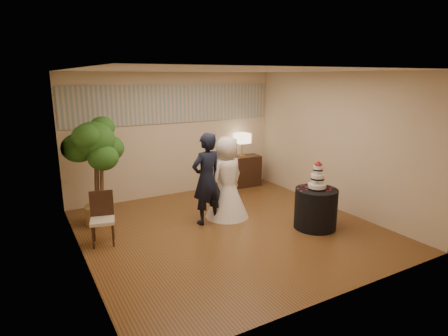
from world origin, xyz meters
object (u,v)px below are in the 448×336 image
wedding_cake (318,175)px  console (242,171)px  cake_table (316,208)px  ficus_tree (96,171)px  bride (227,178)px  side_chair (102,219)px  table_lamp (242,145)px  groom (207,179)px

wedding_cake → console: wedding_cake is taller
cake_table → ficus_tree: 4.07m
ficus_tree → bride: bearing=-21.3°
console → side_chair: bearing=-151.7°
wedding_cake → side_chair: 3.76m
ficus_tree → cake_table: bearing=-32.5°
cake_table → table_lamp: size_ratio=1.32×
wedding_cake → table_lamp: table_lamp is taller
table_lamp → ficus_tree: size_ratio=0.29×
bride → cake_table: bride is taller
bride → cake_table: (1.12, -1.28, -0.43)m
bride → ficus_tree: (-2.26, 0.88, 0.21)m
side_chair → ficus_tree: bearing=95.6°
table_lamp → console: bearing=0.0°
bride → table_lamp: bearing=-146.6°
table_lamp → ficus_tree: ficus_tree is taller
groom → table_lamp: 2.56m
side_chair → bride: bearing=15.5°
bride → wedding_cake: (1.12, -1.28, 0.19)m
table_lamp → groom: bearing=-137.0°
groom → bride: (0.49, 0.10, -0.06)m
cake_table → wedding_cake: bearing=90.0°
table_lamp → ficus_tree: (-3.64, -0.76, -0.05)m
groom → table_lamp: size_ratio=2.97×
bride → side_chair: (-2.40, -0.07, -0.37)m
wedding_cake → groom: bearing=143.8°
wedding_cake → ficus_tree: size_ratio=0.25×
bride → ficus_tree: size_ratio=0.79×
groom → ficus_tree: bearing=-38.6°
bride → table_lamp: bride is taller
groom → wedding_cake: groom is taller
cake_table → ficus_tree: (-3.39, 2.16, 0.65)m
cake_table → ficus_tree: bearing=147.5°
wedding_cake → side_chair: wedding_cake is taller
groom → side_chair: size_ratio=1.98×
ficus_tree → side_chair: size_ratio=2.33×
groom → ficus_tree: (-1.77, 0.98, 0.15)m
groom → wedding_cake: bearing=134.2°
bride → ficus_tree: bearing=-38.0°
wedding_cake → table_lamp: 2.93m
bride → console: bearing=-146.6°
groom → cake_table: (1.61, -1.18, -0.49)m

